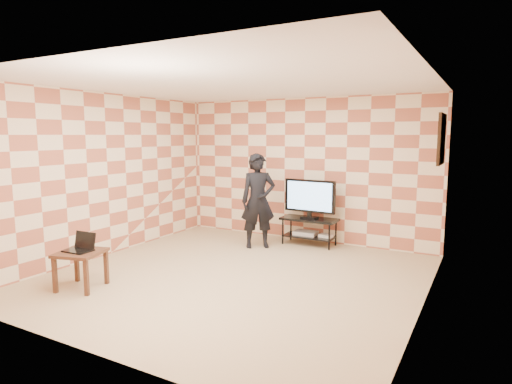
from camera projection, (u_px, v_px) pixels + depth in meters
floor at (236, 276)px, 6.12m from camera, size 5.00×5.00×0.00m
wall_back at (304, 170)px, 8.11m from camera, size 5.00×0.02×2.70m
wall_front at (87, 210)px, 3.77m from camera, size 5.00×0.02×2.70m
wall_left at (108, 175)px, 7.13m from camera, size 0.02×5.00×2.70m
wall_right at (427, 195)px, 4.74m from camera, size 0.02×5.00×2.70m
ceiling at (235, 83)px, 5.76m from camera, size 5.00×5.00×0.02m
wall_art at (442, 139)px, 6.03m from camera, size 0.04×0.72×0.72m
tv_stand at (309, 225)px, 7.83m from camera, size 1.02×0.46×0.50m
tv at (310, 197)px, 7.76m from camera, size 0.98×0.20×0.71m
dvd_player at (306, 233)px, 7.92m from camera, size 0.42×0.31×0.07m
game_console at (326, 236)px, 7.73m from camera, size 0.25×0.19×0.05m
side_table at (81, 258)px, 5.60m from camera, size 0.67×0.67×0.50m
laptop at (81, 247)px, 5.62m from camera, size 0.37×0.30×0.23m
person at (258, 201)px, 7.62m from camera, size 0.73×0.70×1.69m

